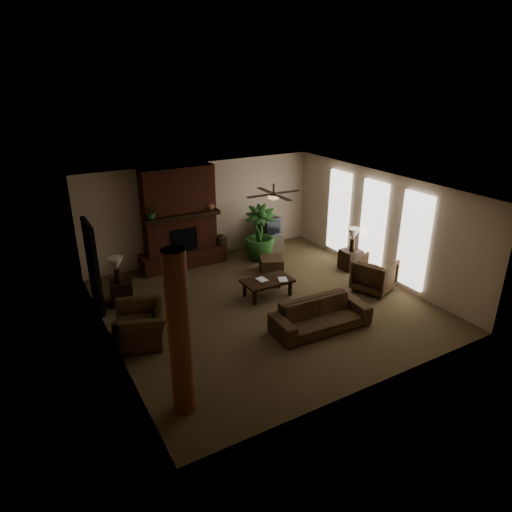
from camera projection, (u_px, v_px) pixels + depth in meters
room_shell at (265, 250)px, 10.14m from camera, size 7.00×7.00×7.00m
fireplace at (180, 226)px, 12.45m from camera, size 2.40×0.70×2.80m
windows at (373, 225)px, 11.90m from camera, size 0.08×3.65×2.35m
log_column at (179, 335)px, 6.86m from camera, size 0.36×0.36×2.80m
doorway at (93, 266)px, 10.14m from camera, size 0.10×1.00×2.10m
ceiling_fan at (274, 196)px, 10.14m from camera, size 1.35×1.35×0.37m
sofa at (321, 311)px, 9.53m from camera, size 2.17×0.73×0.84m
armchair_left at (141, 319)px, 9.05m from camera, size 1.06×1.33×1.01m
armchair_right at (375, 274)px, 11.20m from camera, size 1.10×1.13×0.92m
coffee_table at (267, 282)px, 10.95m from camera, size 1.20×0.70×0.43m
ottoman at (271, 265)px, 12.35m from camera, size 0.79×0.79×0.40m
tv_stand at (269, 242)px, 13.88m from camera, size 0.97×0.75×0.50m
tv at (269, 226)px, 13.70m from camera, size 0.73×0.63×0.52m
floor_vase at (221, 245)px, 13.11m from camera, size 0.34×0.34×0.77m
floor_plant at (259, 245)px, 13.11m from camera, size 1.48×1.82×0.89m
side_table_left at (122, 293)px, 10.64m from camera, size 0.60×0.60×0.55m
lamp_left at (116, 266)px, 10.30m from camera, size 0.41×0.41×0.65m
side_table_right at (350, 260)px, 12.51m from camera, size 0.50×0.50×0.55m
lamp_right at (353, 235)px, 12.20m from camera, size 0.44×0.44×0.65m
mantel_plant at (151, 213)px, 11.67m from camera, size 0.44×0.47×0.33m
mantel_vase at (210, 206)px, 12.48m from camera, size 0.28×0.29×0.22m
book_a at (258, 276)px, 10.80m from camera, size 0.22×0.04×0.29m
book_b at (279, 275)px, 10.85m from camera, size 0.21×0.10×0.29m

